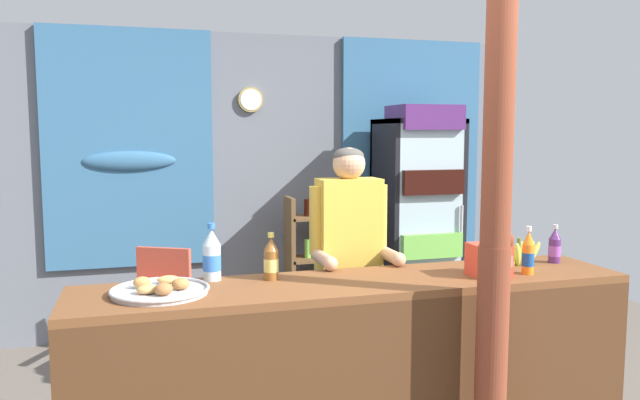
% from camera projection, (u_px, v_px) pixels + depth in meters
% --- Properties ---
extents(back_wall_curtained, '(4.71, 0.22, 2.52)m').
position_uv_depth(back_wall_curtained, '(273.00, 178.00, 5.38)').
color(back_wall_curtained, slate).
rests_on(back_wall_curtained, ground).
extents(stall_counter, '(2.81, 0.57, 0.96)m').
position_uv_depth(stall_counter, '(365.00, 360.00, 3.04)').
color(stall_counter, brown).
rests_on(stall_counter, ground).
extents(timber_post, '(0.17, 0.15, 2.37)m').
position_uv_depth(timber_post, '(494.00, 257.00, 2.82)').
color(timber_post, brown).
rests_on(timber_post, ground).
extents(drink_fridge, '(0.65, 0.61, 1.92)m').
position_uv_depth(drink_fridge, '(418.00, 210.00, 5.26)').
color(drink_fridge, black).
rests_on(drink_fridge, ground).
extents(bottle_shelf_rack, '(0.48, 0.28, 1.17)m').
position_uv_depth(bottle_shelf_rack, '(315.00, 262.00, 5.20)').
color(bottle_shelf_rack, brown).
rests_on(bottle_shelf_rack, ground).
extents(plastic_lawn_chair, '(0.60, 0.60, 0.86)m').
position_uv_depth(plastic_lawn_chair, '(156.00, 301.00, 4.44)').
color(plastic_lawn_chair, '#E5563D').
rests_on(plastic_lawn_chair, ground).
extents(shopkeeper, '(0.47, 0.42, 1.61)m').
position_uv_depth(shopkeeper, '(349.00, 251.00, 3.62)').
color(shopkeeper, '#28282D').
rests_on(shopkeeper, ground).
extents(soda_bottle_water, '(0.09, 0.09, 0.29)m').
position_uv_depth(soda_bottle_water, '(212.00, 256.00, 3.10)').
color(soda_bottle_water, silver).
rests_on(soda_bottle_water, stall_counter).
extents(soda_bottle_orange_soda, '(0.06, 0.06, 0.25)m').
position_uv_depth(soda_bottle_orange_soda, '(528.00, 254.00, 3.23)').
color(soda_bottle_orange_soda, orange).
rests_on(soda_bottle_orange_soda, stall_counter).
extents(soda_bottle_iced_tea, '(0.08, 0.08, 0.24)m').
position_uv_depth(soda_bottle_iced_tea, '(271.00, 260.00, 3.11)').
color(soda_bottle_iced_tea, brown).
rests_on(soda_bottle_iced_tea, stall_counter).
extents(soda_bottle_grape_soda, '(0.07, 0.07, 0.22)m').
position_uv_depth(soda_bottle_grape_soda, '(555.00, 247.00, 3.52)').
color(soda_bottle_grape_soda, '#56286B').
rests_on(soda_bottle_grape_soda, stall_counter).
extents(snack_box_crackers, '(0.20, 0.16, 0.17)m').
position_uv_depth(snack_box_crackers, '(489.00, 260.00, 3.20)').
color(snack_box_crackers, '#E5422D').
rests_on(snack_box_crackers, stall_counter).
extents(pastry_tray, '(0.45, 0.45, 0.07)m').
position_uv_depth(pastry_tray, '(160.00, 290.00, 2.84)').
color(pastry_tray, '#BCBCC1').
rests_on(pastry_tray, stall_counter).
extents(banana_bunch, '(0.28, 0.06, 0.16)m').
position_uv_depth(banana_bunch, '(519.00, 254.00, 3.45)').
color(banana_bunch, '#B7C647').
rests_on(banana_bunch, stall_counter).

